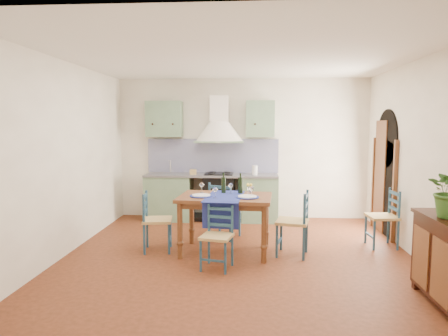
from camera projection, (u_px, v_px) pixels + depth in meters
The scene contains 11 objects.
floor at pixel (238, 256), 5.75m from camera, with size 5.00×5.00×0.00m, color #44200E.
back_wall at pixel (218, 167), 7.94m from camera, with size 5.00×0.96×2.80m.
right_wall at pixel (413, 163), 5.71m from camera, with size 0.26×5.00×2.80m.
left_wall at pixel (66, 159), 5.76m from camera, with size 0.04×5.00×2.80m, color white.
ceiling at pixel (239, 57), 5.44m from camera, with size 5.00×5.00×0.01m, color white.
dining_table at pixel (225, 203), 5.84m from camera, with size 1.40×1.07×1.17m.
chair_near at pixel (217, 237), 5.23m from camera, with size 0.46×0.46×0.82m.
chair_far at pixel (224, 209), 6.61m from camera, with size 0.57×0.57×0.95m.
chair_left at pixel (155, 221), 5.95m from camera, with size 0.47×0.47×0.89m.
chair_right at pixel (295, 222), 5.74m from camera, with size 0.53×0.53×0.94m.
chair_spare at pixel (384, 217), 6.15m from camera, with size 0.45×0.45×0.90m.
Camera 1 is at (0.16, -5.58, 1.89)m, focal length 32.00 mm.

